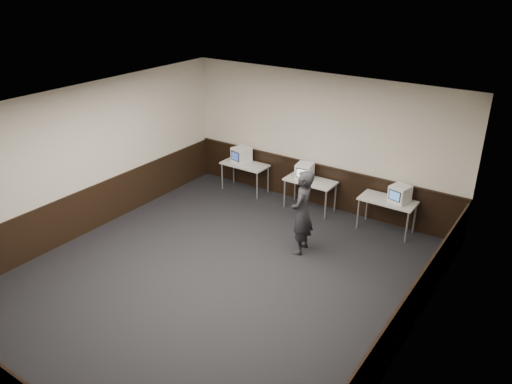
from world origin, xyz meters
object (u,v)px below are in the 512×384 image
emac_left (241,155)px  person (302,212)px  desk_center (310,183)px  emac_center (305,171)px  desk_left (245,166)px  emac_right (400,194)px  desk_right (388,203)px

emac_left → person: bearing=-20.4°
desk_center → emac_center: size_ratio=2.67×
desk_left → emac_right: bearing=0.4°
emac_center → desk_left: bearing=171.4°
desk_center → desk_right: (1.90, 0.00, 0.00)m
desk_right → person: (-1.10, -1.81, 0.21)m
emac_center → emac_right: size_ratio=0.96×
emac_left → emac_right: bearing=12.6°
desk_right → emac_left: emac_left is taller
desk_center → emac_center: bearing=176.2°
emac_left → person: 3.37m
desk_right → emac_right: bearing=7.2°
desk_center → person: (0.80, -1.81, 0.21)m
desk_center → person: bearing=-66.2°
desk_left → desk_center: size_ratio=1.00×
desk_right → emac_right: (0.23, 0.03, 0.26)m
emac_left → emac_right: emac_left is taller
emac_right → desk_left: bearing=-165.9°
desk_right → emac_center: emac_center is taller
emac_left → person: person is taller
desk_right → emac_left: (-3.93, 0.03, 0.27)m
emac_center → desk_right: bearing=-9.3°
emac_center → person: person is taller
desk_center → desk_right: 1.90m
emac_center → emac_right: (2.30, 0.02, -0.00)m
desk_center → person: person is taller
desk_left → desk_center: same height
desk_left → emac_left: size_ratio=2.42×
emac_left → emac_center: 1.86m
emac_left → desk_center: bearing=11.8°
desk_left → desk_right: bearing=0.0°
desk_center → emac_left: size_ratio=2.42×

